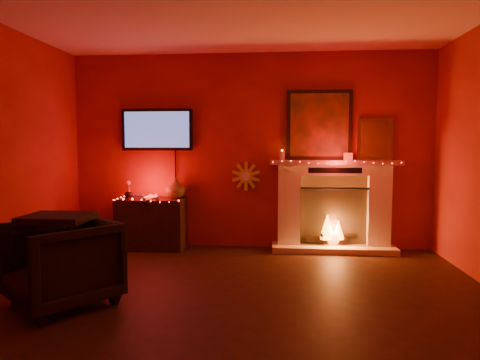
{
  "coord_description": "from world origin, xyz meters",
  "views": [
    {
      "loc": [
        0.39,
        -3.46,
        1.43
      ],
      "look_at": [
        -0.07,
        1.7,
        1.01
      ],
      "focal_mm": 32.0,
      "sensor_mm": 36.0,
      "label": 1
    }
  ],
  "objects_px": {
    "tv": "(157,130)",
    "console_table": "(153,220)",
    "sunburst_clock": "(246,176)",
    "fireplace": "(333,197)",
    "armchair": "(62,263)"
  },
  "relations": [
    {
      "from": "tv",
      "to": "console_table",
      "type": "distance_m",
      "value": 1.27
    },
    {
      "from": "sunburst_clock",
      "to": "console_table",
      "type": "height_order",
      "value": "sunburst_clock"
    },
    {
      "from": "fireplace",
      "to": "console_table",
      "type": "bearing_deg",
      "value": -177.1
    },
    {
      "from": "fireplace",
      "to": "console_table",
      "type": "height_order",
      "value": "fireplace"
    },
    {
      "from": "sunburst_clock",
      "to": "console_table",
      "type": "bearing_deg",
      "value": -170.39
    },
    {
      "from": "tv",
      "to": "sunburst_clock",
      "type": "distance_m",
      "value": 1.41
    },
    {
      "from": "tv",
      "to": "sunburst_clock",
      "type": "bearing_deg",
      "value": 1.24
    },
    {
      "from": "fireplace",
      "to": "tv",
      "type": "distance_m",
      "value": 2.61
    },
    {
      "from": "tv",
      "to": "console_table",
      "type": "relative_size",
      "value": 1.26
    },
    {
      "from": "console_table",
      "to": "sunburst_clock",
      "type": "bearing_deg",
      "value": 9.61
    },
    {
      "from": "tv",
      "to": "sunburst_clock",
      "type": "xyz_separation_m",
      "value": [
        1.25,
        0.03,
        -0.65
      ]
    },
    {
      "from": "fireplace",
      "to": "sunburst_clock",
      "type": "height_order",
      "value": "fireplace"
    },
    {
      "from": "fireplace",
      "to": "tv",
      "type": "height_order",
      "value": "fireplace"
    },
    {
      "from": "armchair",
      "to": "console_table",
      "type": "bearing_deg",
      "value": 125.11
    },
    {
      "from": "fireplace",
      "to": "sunburst_clock",
      "type": "xyz_separation_m",
      "value": [
        -1.19,
        0.09,
        0.28
      ]
    }
  ]
}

